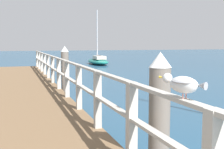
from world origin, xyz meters
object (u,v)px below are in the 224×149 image
object	(u,v)px
seagull_foreground	(183,84)
boat_5	(98,61)
dock_piling_near	(159,123)
dock_piling_far	(65,71)

from	to	relation	value
seagull_foreground	boat_5	bearing A→B (deg)	51.12
boat_5	dock_piling_near	bearing A→B (deg)	-102.23
seagull_foreground	boat_5	distance (m)	24.93
dock_piling_near	dock_piling_far	size ratio (longest dim) A/B	1.00
dock_piling_far	boat_5	size ratio (longest dim) A/B	0.37
dock_piling_near	seagull_foreground	distance (m)	1.38
dock_piling_near	dock_piling_far	distance (m)	7.40
dock_piling_far	boat_5	distance (m)	16.63
dock_piling_far	seagull_foreground	bearing A→B (deg)	-92.57
dock_piling_near	dock_piling_far	world-z (taller)	same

